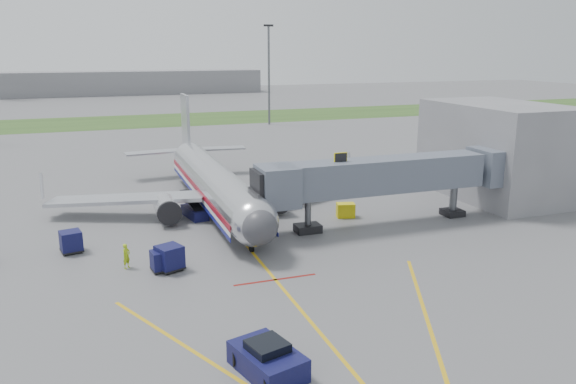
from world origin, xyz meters
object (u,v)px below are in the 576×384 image
object	(u,v)px
ramp_worker	(126,256)
belt_loader	(195,212)
airliner	(214,183)
pushback_tug	(267,359)

from	to	relation	value
ramp_worker	belt_loader	bearing A→B (deg)	13.58
airliner	belt_loader	size ratio (longest dim) A/B	7.72
pushback_tug	belt_loader	xyz separation A→B (m)	(1.49, 27.63, -0.15)
pushback_tug	belt_loader	size ratio (longest dim) A/B	0.97
airliner	belt_loader	distance (m)	4.05
pushback_tug	ramp_worker	size ratio (longest dim) A/B	2.40
pushback_tug	ramp_worker	world-z (taller)	ramp_worker
airliner	pushback_tug	bearing A→B (deg)	-97.60
pushback_tug	belt_loader	bearing A→B (deg)	86.91
airliner	ramp_worker	distance (m)	16.65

